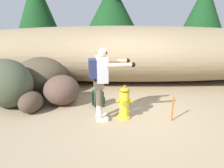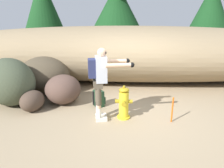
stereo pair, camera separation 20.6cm
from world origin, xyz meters
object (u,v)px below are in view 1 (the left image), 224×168
(utility_worker, at_px, (102,76))
(survey_stake, at_px, (172,109))
(boulder_mid, at_px, (42,76))
(boulder_outlier, at_px, (31,102))
(boulder_large, at_px, (7,83))
(boulder_small, at_px, (62,90))
(fire_hydrant, at_px, (124,103))
(spare_backpack, at_px, (98,99))

(utility_worker, xyz_separation_m, survey_stake, (1.62, -0.04, -0.76))
(boulder_mid, distance_m, boulder_outlier, 1.40)
(utility_worker, distance_m, boulder_mid, 2.68)
(boulder_mid, bearing_deg, survey_stake, -26.58)
(boulder_large, distance_m, boulder_small, 1.43)
(fire_hydrant, height_order, survey_stake, fire_hydrant)
(boulder_small, bearing_deg, spare_backpack, -8.68)
(boulder_large, height_order, boulder_outlier, boulder_large)
(survey_stake, bearing_deg, fire_hydrant, 172.63)
(spare_backpack, bearing_deg, boulder_large, 146.12)
(boulder_mid, height_order, survey_stake, boulder_mid)
(utility_worker, bearing_deg, boulder_small, 129.86)
(utility_worker, bearing_deg, boulder_outlier, 156.34)
(boulder_outlier, bearing_deg, boulder_mid, 96.40)
(spare_backpack, height_order, boulder_mid, boulder_mid)
(spare_backpack, height_order, boulder_large, boulder_large)
(spare_backpack, distance_m, survey_stake, 1.96)
(boulder_large, xyz_separation_m, boulder_outlier, (0.74, -0.38, -0.38))
(boulder_mid, bearing_deg, boulder_outlier, -83.60)
(fire_hydrant, relative_size, boulder_mid, 0.51)
(utility_worker, xyz_separation_m, boulder_large, (-2.56, 0.77, -0.42))
(fire_hydrant, distance_m, boulder_outlier, 2.36)
(boulder_large, xyz_separation_m, boulder_mid, (0.59, 0.98, -0.06))
(boulder_small, relative_size, boulder_outlier, 1.41)
(utility_worker, xyz_separation_m, boulder_small, (-1.16, 0.93, -0.66))
(fire_hydrant, bearing_deg, boulder_mid, 146.40)
(boulder_small, bearing_deg, boulder_large, -173.48)
(survey_stake, bearing_deg, boulder_small, 160.68)
(fire_hydrant, xyz_separation_m, survey_stake, (1.10, -0.14, -0.07))
(spare_backpack, bearing_deg, boulder_mid, 117.77)
(fire_hydrant, bearing_deg, boulder_large, 167.67)
(boulder_large, relative_size, boulder_small, 1.52)
(boulder_mid, bearing_deg, utility_worker, -41.68)
(spare_backpack, bearing_deg, utility_worker, -112.96)
(fire_hydrant, distance_m, boulder_large, 3.16)
(survey_stake, bearing_deg, boulder_mid, 153.42)
(fire_hydrant, bearing_deg, survey_stake, -7.37)
(utility_worker, bearing_deg, spare_backpack, 89.70)
(boulder_large, bearing_deg, utility_worker, -16.81)
(fire_hydrant, height_order, boulder_outlier, fire_hydrant)
(spare_backpack, bearing_deg, boulder_outlier, 158.92)
(fire_hydrant, bearing_deg, utility_worker, -169.08)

